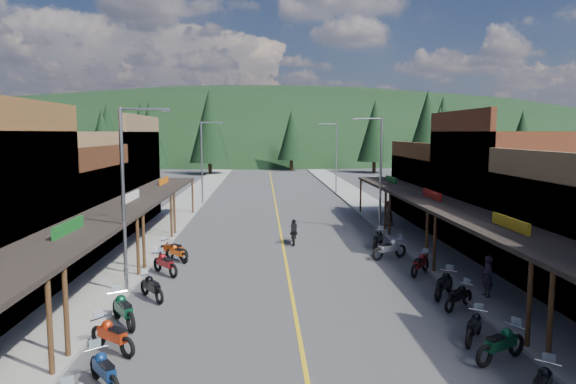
{
  "coord_description": "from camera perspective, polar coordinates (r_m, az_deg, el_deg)",
  "views": [
    {
      "loc": [
        -1.21,
        -27.72,
        6.94
      ],
      "look_at": [
        0.45,
        6.13,
        3.0
      ],
      "focal_mm": 32.0,
      "sensor_mm": 36.0,
      "label": 1
    }
  ],
  "objects": [
    {
      "name": "bike_west_2",
      "position": [
        15.52,
        -19.75,
        -17.98
      ],
      "size": [
        1.73,
        2.03,
        1.15
      ],
      "primitive_type": null,
      "rotation": [
        0.0,
        0.0,
        0.63
      ],
      "color": "navy",
      "rests_on": "ground"
    },
    {
      "name": "shop_west_3",
      "position": [
        41.14,
        -20.6,
        1.44
      ],
      "size": [
        10.9,
        10.2,
        8.2
      ],
      "color": "brown",
      "rests_on": "ground"
    },
    {
      "name": "bike_east_1",
      "position": [
        15.39,
        26.38,
        -18.57
      ],
      "size": [
        1.79,
        1.91,
        1.12
      ],
      "primitive_type": null,
      "rotation": [
        0.0,
        0.0,
        -0.72
      ],
      "color": "black",
      "rests_on": "ground"
    },
    {
      "name": "centerline",
      "position": [
        48.24,
        -1.34,
        -1.64
      ],
      "size": [
        0.15,
        90.0,
        0.01
      ],
      "primitive_type": "cube",
      "color": "gold",
      "rests_on": "ground"
    },
    {
      "name": "bike_east_8",
      "position": [
        31.52,
        9.97,
        -5.06
      ],
      "size": [
        1.57,
        2.24,
        1.22
      ],
      "primitive_type": null,
      "rotation": [
        0.0,
        0.0,
        -0.45
      ],
      "color": "black",
      "rests_on": "ground"
    },
    {
      "name": "bike_east_5",
      "position": [
        23.01,
        16.95,
        -9.64
      ],
      "size": [
        1.84,
        2.13,
        1.22
      ],
      "primitive_type": null,
      "rotation": [
        0.0,
        0.0,
        -0.64
      ],
      "color": "black",
      "rests_on": "ground"
    },
    {
      "name": "pedestrian_east_b",
      "position": [
        38.17,
        11.03,
        -2.34
      ],
      "size": [
        1.03,
        0.87,
        1.84
      ],
      "primitive_type": "imported",
      "rotation": [
        0.0,
        0.0,
        3.62
      ],
      "color": "brown",
      "rests_on": "sidewalk_east"
    },
    {
      "name": "bike_west_6",
      "position": [
        26.02,
        -13.5,
        -7.61
      ],
      "size": [
        1.94,
        2.14,
        1.24
      ],
      "primitive_type": null,
      "rotation": [
        0.0,
        0.0,
        0.69
      ],
      "color": "maroon",
      "rests_on": "ground"
    },
    {
      "name": "shop_east_3",
      "position": [
        42.02,
        18.07,
        0.28
      ],
      "size": [
        10.9,
        10.2,
        6.2
      ],
      "color": "#4C2D16",
      "rests_on": "ground"
    },
    {
      "name": "streetlight_2",
      "position": [
        36.73,
        10.05,
        2.66
      ],
      "size": [
        2.16,
        0.18,
        8.0
      ],
      "color": "gray",
      "rests_on": "ground"
    },
    {
      "name": "pine_0",
      "position": [
        97.75,
        -26.32,
        5.68
      ],
      "size": [
        5.04,
        5.04,
        11.0
      ],
      "color": "black",
      "rests_on": "ground"
    },
    {
      "name": "bike_west_4",
      "position": [
        19.84,
        -17.83,
        -12.19
      ],
      "size": [
        1.84,
        2.33,
        1.3
      ],
      "primitive_type": null,
      "rotation": [
        0.0,
        0.0,
        0.56
      ],
      "color": "#0B3B25",
      "rests_on": "ground"
    },
    {
      "name": "streetlight_3",
      "position": [
        58.35,
        5.25,
        4.17
      ],
      "size": [
        2.16,
        0.18,
        8.0
      ],
      "color": "gray",
      "rests_on": "ground"
    },
    {
      "name": "bike_east_2",
      "position": [
        17.44,
        22.6,
        -15.17
      ],
      "size": [
        2.22,
        1.66,
        1.22
      ],
      "primitive_type": null,
      "rotation": [
        0.0,
        0.0,
        -1.07
      ],
      "color": "#0C3F24",
      "rests_on": "ground"
    },
    {
      "name": "pine_8",
      "position": [
        70.85,
        -19.96,
        5.46
      ],
      "size": [
        4.48,
        4.48,
        10.0
      ],
      "color": "black",
      "rests_on": "ground"
    },
    {
      "name": "sidewalk_east",
      "position": [
        49.22,
        8.84,
        -1.47
      ],
      "size": [
        3.4,
        94.0,
        0.15
      ],
      "primitive_type": "cube",
      "color": "gray",
      "rests_on": "ground"
    },
    {
      "name": "pine_6",
      "position": [
        103.16,
        24.56,
        5.78
      ],
      "size": [
        5.04,
        5.04,
        11.0
      ],
      "color": "black",
      "rests_on": "ground"
    },
    {
      "name": "bike_west_8",
      "position": [
        29.03,
        -12.66,
        -6.13
      ],
      "size": [
        2.16,
        1.82,
        1.22
      ],
      "primitive_type": null,
      "rotation": [
        0.0,
        0.0,
        0.95
      ],
      "color": "#AA380C",
      "rests_on": "ground"
    },
    {
      "name": "bike_east_7",
      "position": [
        28.92,
        11.21,
        -6.09
      ],
      "size": [
        2.33,
        1.63,
        1.27
      ],
      "primitive_type": null,
      "rotation": [
        0.0,
        0.0,
        -1.13
      ],
      "color": "#ADACB1",
      "rests_on": "ground"
    },
    {
      "name": "sidewalk_west",
      "position": [
        48.79,
        -11.61,
        -1.6
      ],
      "size": [
        3.4,
        94.0,
        0.15
      ],
      "primitive_type": "cube",
      "color": "gray",
      "rests_on": "ground"
    },
    {
      "name": "pine_4",
      "position": [
        89.8,
        9.61,
        6.73
      ],
      "size": [
        5.88,
        5.88,
        12.5
      ],
      "color": "black",
      "rests_on": "ground"
    },
    {
      "name": "streetlight_1",
      "position": [
        50.11,
        -9.4,
        3.71
      ],
      "size": [
        2.16,
        0.18,
        8.0
      ],
      "color": "gray",
      "rests_on": "ground"
    },
    {
      "name": "pedestrian_east_a",
      "position": [
        23.05,
        21.28,
        -8.7
      ],
      "size": [
        0.46,
        0.66,
        1.75
      ],
      "primitive_type": "imported",
      "rotation": [
        0.0,
        0.0,
        -1.51
      ],
      "color": "#272031",
      "rests_on": "sidewalk_east"
    },
    {
      "name": "pine_7",
      "position": [
        108.2,
        -19.46,
        6.41
      ],
      "size": [
        5.88,
        5.88,
        12.5
      ],
      "color": "black",
      "rests_on": "ground"
    },
    {
      "name": "pine_11",
      "position": [
        69.06,
        15.18,
        6.61
      ],
      "size": [
        5.82,
        5.82,
        12.4
      ],
      "color": "black",
      "rests_on": "ground"
    },
    {
      "name": "ridge_hill",
      "position": [
        162.87,
        -2.38,
        4.18
      ],
      "size": [
        310.0,
        140.0,
        60.0
      ],
      "primitive_type": "ellipsoid",
      "color": "black",
      "rests_on": "ground"
    },
    {
      "name": "rider_on_bike",
      "position": [
        32.22,
        0.63,
        -4.65
      ],
      "size": [
        0.81,
        2.13,
        1.6
      ],
      "rotation": [
        0.0,
        0.0,
        -0.05
      ],
      "color": "black",
      "rests_on": "ground"
    },
    {
      "name": "pine_2",
      "position": [
        86.18,
        -8.73,
        7.25
      ],
      "size": [
        6.72,
        6.72,
        14.0
      ],
      "color": "black",
      "rests_on": "ground"
    },
    {
      "name": "streetlight_0",
      "position": [
        22.6,
        -17.5,
        0.03
      ],
      "size": [
        2.16,
        0.18,
        8.0
      ],
      "color": "gray",
      "rests_on": "ground"
    },
    {
      "name": "bike_west_5",
      "position": [
        22.41,
        -14.91,
        -10.08
      ],
      "size": [
        1.75,
        2.05,
        1.17
      ],
      "primitive_type": null,
      "rotation": [
        0.0,
        0.0,
        0.63
      ],
      "color": "black",
      "rests_on": "ground"
    },
    {
      "name": "bike_east_4",
      "position": [
        21.72,
        18.45,
        -10.83
      ],
      "size": [
        1.88,
        1.72,
        1.1
      ],
      "primitive_type": null,
      "rotation": [
        0.0,
        0.0,
        -0.87
      ],
      "color": "black",
      "rests_on": "ground"
    },
    {
      "name": "pine_10",
      "position": [
        79.52,
        -15.09,
        6.29
      ],
      "size": [
        5.38,
        5.38,
        11.6
      ],
      "color": "black",
      "rests_on": "ground"
    },
    {
      "name": "pine_3",
      "position": [
        93.87,
        0.38,
        6.35
      ],
      "size": [
        5.04,
        5.04,
        11.0
      ],
      "color": "black",
      "rests_on": "ground"
    },
    {
      "name": "bike_west_7",
      "position": [
        28.48,
        -12.25,
        -6.53
      ],
      "size": [
        1.74,
        1.77,
        1.06
      ],
      "primitive_type": null,
      "rotation": [
        0.0,
        0.0,
        0.77
      ],
      "color": "#C3460D",
      "rests_on": "ground"
    },
    {
      "name": "bike_east_6",
      "position": [
        26.18,
        14.48,
        -7.63
      ],
      "size": [
        1.81,
        2.04,
        1.17
      ],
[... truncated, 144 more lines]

